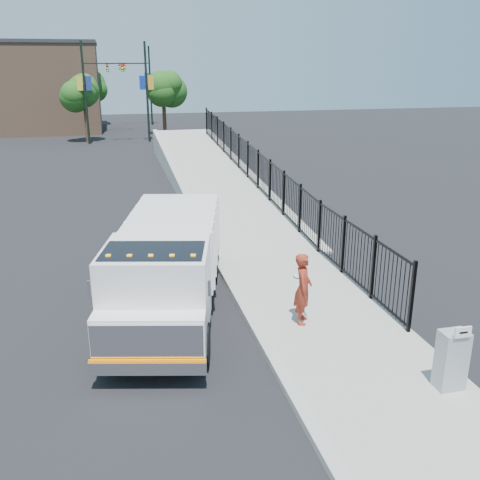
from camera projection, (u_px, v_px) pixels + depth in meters
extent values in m
plane|color=black|center=(248.00, 315.00, 14.19)|extent=(120.00, 120.00, 0.00)
cube|color=#9E998E|center=(346.00, 341.00, 12.75)|extent=(3.55, 12.00, 0.12)
cube|color=#ADAAA3|center=(269.00, 350.00, 12.32)|extent=(0.30, 12.00, 0.16)
cube|color=#9E998E|center=(214.00, 184.00, 29.42)|extent=(3.95, 24.06, 3.19)
cube|color=black|center=(258.00, 182.00, 25.76)|extent=(0.10, 28.00, 1.80)
cube|color=black|center=(171.00, 289.00, 14.52)|extent=(2.49, 6.77, 0.22)
cube|color=white|center=(157.00, 289.00, 12.05)|extent=(2.76, 2.64, 1.98)
cube|color=white|center=(150.00, 335.00, 11.03)|extent=(2.42, 1.20, 0.99)
cube|color=silver|center=(147.00, 344.00, 10.68)|extent=(2.23, 0.59, 0.84)
cube|color=silver|center=(148.00, 367.00, 10.77)|extent=(2.35, 0.71, 0.28)
cube|color=#FF7800|center=(147.00, 361.00, 10.72)|extent=(2.32, 0.59, 0.06)
cube|color=black|center=(154.00, 268.00, 11.63)|extent=(2.41, 1.75, 0.84)
cube|color=white|center=(175.00, 239.00, 15.42)|extent=(3.25, 4.58, 1.68)
cube|color=silver|center=(89.00, 288.00, 10.96)|extent=(0.07, 0.07, 0.35)
cube|color=silver|center=(209.00, 288.00, 10.98)|extent=(0.07, 0.07, 0.35)
cube|color=orange|center=(108.00, 256.00, 11.16)|extent=(0.11, 0.10, 0.06)
cube|color=orange|center=(130.00, 256.00, 11.16)|extent=(0.11, 0.10, 0.06)
cube|color=orange|center=(151.00, 256.00, 11.17)|extent=(0.11, 0.10, 0.06)
cube|color=orange|center=(172.00, 256.00, 11.17)|extent=(0.11, 0.10, 0.06)
cube|color=orange|center=(193.00, 256.00, 11.17)|extent=(0.11, 0.10, 0.06)
cylinder|color=black|center=(108.00, 345.00, 11.71)|extent=(0.53, 1.03, 0.99)
cylinder|color=black|center=(202.00, 345.00, 11.72)|extent=(0.53, 1.03, 0.99)
cylinder|color=black|center=(144.00, 265.00, 16.31)|extent=(0.53, 1.03, 0.99)
cylinder|color=black|center=(212.00, 265.00, 16.32)|extent=(0.53, 1.03, 0.99)
cylinder|color=black|center=(150.00, 253.00, 17.34)|extent=(0.53, 1.03, 0.99)
cylinder|color=black|center=(213.00, 253.00, 17.35)|extent=(0.53, 1.03, 0.99)
imported|color=maroon|center=(303.00, 288.00, 13.30)|extent=(0.66, 0.79, 1.83)
cube|color=gray|center=(451.00, 360.00, 10.65)|extent=(0.55, 0.40, 1.25)
cube|color=white|center=(463.00, 332.00, 10.22)|extent=(0.35, 0.04, 0.22)
ellipsoid|color=silver|center=(300.00, 275.00, 16.38)|extent=(0.43, 0.43, 0.11)
cylinder|color=black|center=(85.00, 94.00, 42.67)|extent=(0.18, 0.18, 8.00)
cube|color=black|center=(103.00, 63.00, 42.30)|extent=(3.20, 0.08, 0.08)
cube|color=black|center=(122.00, 68.00, 42.73)|extent=(0.18, 0.22, 0.60)
cube|color=navy|center=(89.00, 83.00, 42.50)|extent=(0.45, 0.04, 1.10)
cube|color=gold|center=(80.00, 83.00, 42.34)|extent=(0.45, 0.04, 1.10)
cylinder|color=black|center=(147.00, 93.00, 44.02)|extent=(0.18, 0.18, 8.00)
cube|color=black|center=(125.00, 63.00, 42.94)|extent=(3.20, 0.08, 0.08)
cube|color=black|center=(107.00, 68.00, 42.74)|extent=(0.18, 0.22, 0.60)
cube|color=orange|center=(151.00, 83.00, 43.85)|extent=(0.45, 0.04, 1.10)
cube|color=navy|center=(142.00, 83.00, 43.69)|extent=(0.45, 0.04, 1.10)
cylinder|color=black|center=(93.00, 89.00, 49.66)|extent=(0.18, 0.18, 8.00)
cube|color=black|center=(108.00, 63.00, 49.29)|extent=(3.20, 0.08, 0.08)
cube|color=black|center=(125.00, 67.00, 49.72)|extent=(0.18, 0.22, 0.60)
cube|color=#214E9F|center=(96.00, 80.00, 49.48)|extent=(0.45, 0.04, 1.10)
cube|color=#CF6D06|center=(88.00, 80.00, 49.33)|extent=(0.45, 0.04, 1.10)
cylinder|color=black|center=(150.00, 86.00, 56.17)|extent=(0.18, 0.18, 8.00)
cube|color=black|center=(134.00, 63.00, 55.09)|extent=(3.20, 0.08, 0.08)
cube|color=black|center=(120.00, 67.00, 54.88)|extent=(0.18, 0.22, 0.60)
cube|color=gold|center=(153.00, 78.00, 55.99)|extent=(0.45, 0.04, 1.10)
cube|color=navy|center=(147.00, 78.00, 55.84)|extent=(0.45, 0.04, 1.10)
cylinder|color=#382314|center=(87.00, 123.00, 44.30)|extent=(0.36, 0.36, 3.20)
sphere|color=#194714|center=(84.00, 93.00, 43.54)|extent=(2.72, 2.72, 2.72)
cylinder|color=#382314|center=(164.00, 117.00, 49.46)|extent=(0.36, 0.36, 3.20)
sphere|color=#194714|center=(163.00, 90.00, 48.70)|extent=(2.70, 2.70, 2.70)
cylinder|color=#382314|center=(93.00, 109.00, 57.05)|extent=(0.36, 0.36, 3.20)
sphere|color=#194714|center=(92.00, 86.00, 56.29)|extent=(2.93, 2.93, 2.93)
cube|color=#8C664C|center=(45.00, 88.00, 51.53)|extent=(10.00, 10.00, 8.00)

